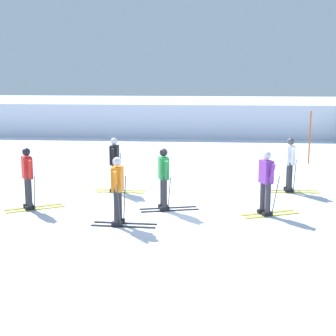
{
  "coord_description": "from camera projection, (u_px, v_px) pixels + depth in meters",
  "views": [
    {
      "loc": [
        0.88,
        -13.32,
        3.8
      ],
      "look_at": [
        -0.35,
        1.59,
        0.9
      ],
      "focal_mm": 54.66,
      "sensor_mm": 36.0,
      "label": 1
    }
  ],
  "objects": [
    {
      "name": "trail_marker_pole",
      "position": [
        310.0,
        137.0,
        20.74
      ],
      "size": [
        0.06,
        0.06,
        2.15
      ],
      "primitive_type": "cylinder",
      "color": "#C65614",
      "rests_on": "ground"
    },
    {
      "name": "skier_red",
      "position": [
        28.0,
        177.0,
        13.93
      ],
      "size": [
        1.56,
        1.14,
        1.71
      ],
      "color": "gold",
      "rests_on": "ground"
    },
    {
      "name": "ground_plane",
      "position": [
        176.0,
        212.0,
        13.83
      ],
      "size": [
        120.0,
        120.0,
        0.0
      ],
      "primitive_type": "plane",
      "color": "silver"
    },
    {
      "name": "skier_orange",
      "position": [
        118.0,
        189.0,
        12.49
      ],
      "size": [
        1.62,
        1.0,
        1.71
      ],
      "color": "black",
      "rests_on": "ground"
    },
    {
      "name": "skier_white",
      "position": [
        290.0,
        163.0,
        15.94
      ],
      "size": [
        1.61,
        1.0,
        1.71
      ],
      "color": "gold",
      "rests_on": "ground"
    },
    {
      "name": "far_snow_ridge",
      "position": [
        196.0,
        115.0,
        32.65
      ],
      "size": [
        80.0,
        9.27,
        1.88
      ],
      "primitive_type": "cube",
      "color": "silver",
      "rests_on": "ground"
    },
    {
      "name": "skier_black",
      "position": [
        115.0,
        163.0,
        15.97
      ],
      "size": [
        1.61,
        1.0,
        1.71
      ],
      "color": "gold",
      "rests_on": "ground"
    },
    {
      "name": "skier_purple",
      "position": [
        266.0,
        181.0,
        13.36
      ],
      "size": [
        1.61,
        0.99,
        1.71
      ],
      "color": "gold",
      "rests_on": "ground"
    },
    {
      "name": "skier_green",
      "position": [
        164.0,
        177.0,
        13.86
      ],
      "size": [
        1.64,
        0.97,
        1.71
      ],
      "color": "black",
      "rests_on": "ground"
    }
  ]
}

